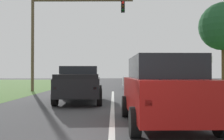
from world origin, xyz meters
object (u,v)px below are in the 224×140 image
Objects in this scene: pickup_truck_lead at (80,84)px; traffic_light at (59,26)px; oak_tree_right at (223,26)px; keep_moving_sign at (207,70)px; crossing_suv_far at (146,79)px; red_suv_near at (164,89)px.

traffic_light is (-2.79, 8.06, 4.44)m from pickup_truck_lead.
keep_moving_sign is at bearing -118.32° from oak_tree_right.
pickup_truck_lead is 1.18× the size of crossing_suv_far.
keep_moving_sign is (10.42, -4.90, -3.67)m from traffic_light.
oak_tree_right is (12.47, 12.12, 5.11)m from pickup_truck_lead.
traffic_light is at bearing 113.59° from red_suv_near.
traffic_light is (-5.96, 13.66, 4.35)m from red_suv_near.
red_suv_near is 1.06× the size of crossing_suv_far.
red_suv_near reaches higher than pickup_truck_lead.
oak_tree_right is at bearing 44.20° from pickup_truck_lead.
keep_moving_sign is at bearing 63.03° from red_suv_near.
keep_moving_sign reaches higher than red_suv_near.
pickup_truck_lead is 8.29m from keep_moving_sign.
crossing_suv_far is at bearing 21.00° from traffic_light.
red_suv_near is at bearing -117.66° from oak_tree_right.
oak_tree_right is 1.93× the size of crossing_suv_far.
traffic_light is 1.00× the size of oak_tree_right.
red_suv_near is 0.90× the size of pickup_truck_lead.
red_suv_near is 20.63m from oak_tree_right.
pickup_truck_lead is 0.61× the size of oak_tree_right.
pickup_truck_lead is 18.12m from oak_tree_right.
red_suv_near is 9.85m from keep_moving_sign.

